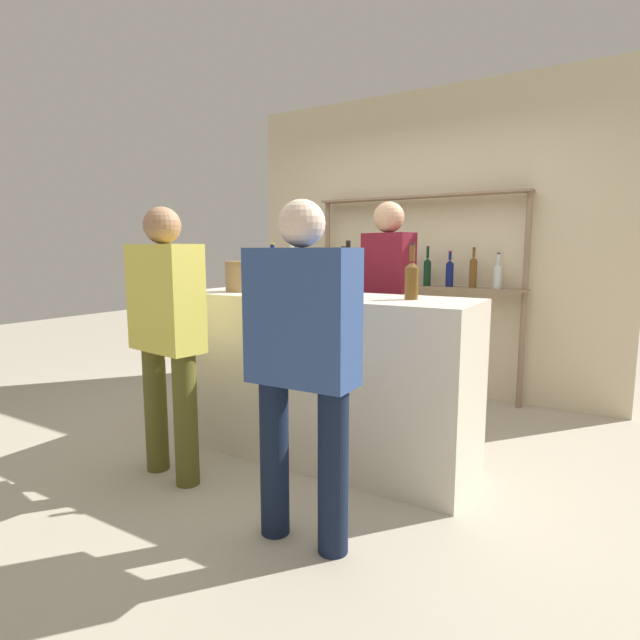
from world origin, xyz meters
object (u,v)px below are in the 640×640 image
at_px(counter_bottle_2, 412,279).
at_px(customer_left, 166,325).
at_px(counter_bottle_3, 273,272).
at_px(cork_jar, 304,286).
at_px(counter_bottle_4, 344,277).
at_px(customer_right, 302,352).
at_px(server_behind_counter, 387,296).
at_px(wine_glass, 262,275).
at_px(ice_bucket, 242,276).
at_px(counter_bottle_1, 292,270).
at_px(counter_bottle_0, 348,276).

distance_m(counter_bottle_2, customer_left, 1.44).
distance_m(counter_bottle_3, cork_jar, 0.51).
bearing_deg(counter_bottle_4, customer_right, -72.58).
bearing_deg(customer_right, server_behind_counter, 8.21).
bearing_deg(counter_bottle_2, customer_left, -147.27).
height_order(wine_glass, ice_bucket, ice_bucket).
bearing_deg(customer_right, ice_bucket, 49.12).
height_order(customer_left, server_behind_counter, server_behind_counter).
bearing_deg(customer_left, server_behind_counter, -19.78).
bearing_deg(counter_bottle_4, server_behind_counter, 88.61).
distance_m(counter_bottle_1, cork_jar, 0.42).
bearing_deg(wine_glass, counter_bottle_0, 10.44).
bearing_deg(counter_bottle_3, cork_jar, -31.00).
bearing_deg(customer_left, counter_bottle_4, -36.06).
relative_size(counter_bottle_0, cork_jar, 2.69).
bearing_deg(customer_right, counter_bottle_2, -10.73).
height_order(wine_glass, server_behind_counter, server_behind_counter).
relative_size(counter_bottle_4, customer_left, 0.19).
xyz_separation_m(counter_bottle_2, customer_right, (-0.15, -0.93, -0.28)).
bearing_deg(counter_bottle_3, counter_bottle_1, 13.25).
xyz_separation_m(ice_bucket, customer_left, (0.02, -0.70, -0.25)).
height_order(counter_bottle_0, counter_bottle_2, counter_bottle_0).
relative_size(counter_bottle_4, server_behind_counter, 0.18).
bearing_deg(counter_bottle_2, counter_bottle_3, 173.42).
bearing_deg(wine_glass, ice_bucket, 149.58).
relative_size(counter_bottle_0, server_behind_counter, 0.20).
xyz_separation_m(counter_bottle_2, ice_bucket, (-1.21, -0.07, -0.02)).
xyz_separation_m(counter_bottle_0, counter_bottle_1, (-0.61, 0.31, 0.01)).
distance_m(counter_bottle_0, server_behind_counter, 0.80).
relative_size(counter_bottle_4, wine_glass, 1.81).
distance_m(counter_bottle_3, customer_left, 0.94).
bearing_deg(counter_bottle_4, counter_bottle_2, 1.97).
height_order(counter_bottle_0, counter_bottle_3, counter_bottle_0).
distance_m(counter_bottle_2, server_behind_counter, 0.78).
bearing_deg(cork_jar, customer_right, -57.70).
xyz_separation_m(counter_bottle_3, server_behind_counter, (0.66, 0.51, -0.18)).
xyz_separation_m(cork_jar, server_behind_counter, (0.23, 0.76, -0.11)).
bearing_deg(customer_left, counter_bottle_1, -5.93).
relative_size(counter_bottle_0, wine_glass, 1.99).
height_order(counter_bottle_2, counter_bottle_3, counter_bottle_3).
bearing_deg(customer_right, counter_bottle_1, 34.39).
relative_size(counter_bottle_2, counter_bottle_4, 1.05).
xyz_separation_m(counter_bottle_1, customer_left, (-0.25, -0.92, -0.29)).
bearing_deg(counter_bottle_0, wine_glass, -169.56).
height_order(counter_bottle_3, customer_left, customer_left).
distance_m(counter_bottle_0, cork_jar, 0.32).
relative_size(wine_glass, customer_left, 0.11).
height_order(wine_glass, customer_right, customer_right).
xyz_separation_m(counter_bottle_4, ice_bucket, (-0.77, -0.05, -0.01)).
distance_m(wine_glass, customer_right, 1.05).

